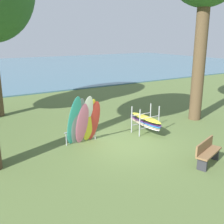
# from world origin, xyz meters

# --- Properties ---
(ground_plane) EXTENTS (80.00, 80.00, 0.00)m
(ground_plane) POSITION_xyz_m (0.00, 0.00, 0.00)
(ground_plane) COLOR #566B38
(leaning_board_pile) EXTENTS (1.50, 0.99, 2.18)m
(leaning_board_pile) POSITION_xyz_m (-1.52, 0.83, 1.00)
(leaning_board_pile) COLOR #38B2AD
(leaning_board_pile) RESTS_ON ground
(board_storage_rack) EXTENTS (1.15, 2.13, 1.25)m
(board_storage_rack) POSITION_xyz_m (1.54, 0.70, 0.55)
(board_storage_rack) COLOR #9EA0A5
(board_storage_rack) RESTS_ON ground
(park_bench) EXTENTS (1.46, 0.84, 0.85)m
(park_bench) POSITION_xyz_m (1.34, -3.00, 0.45)
(park_bench) COLOR #2D2D33
(park_bench) RESTS_ON ground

